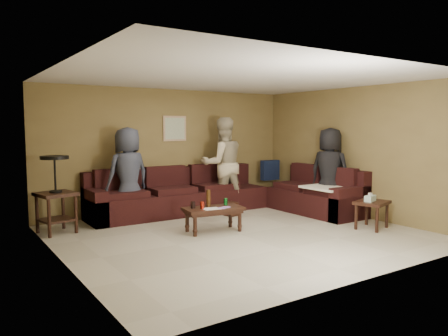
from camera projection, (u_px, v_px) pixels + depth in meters
name	position (u px, v px, depth m)	size (l,w,h in m)	color
room	(240.00, 131.00, 6.90)	(5.60, 5.50, 2.50)	#BCB79F
sectional_sofa	(229.00, 197.00, 8.73)	(4.65, 2.90, 0.97)	black
coffee_table	(213.00, 211.00, 7.22)	(1.03, 0.62, 0.69)	black
end_table_left	(56.00, 193.00, 7.09)	(0.66, 0.66, 1.27)	black
side_table_right	(372.00, 205.00, 7.42)	(0.69, 0.62, 0.62)	black
waste_bin	(231.00, 209.00, 8.53)	(0.22, 0.22, 0.27)	black
wall_art	(175.00, 129.00, 9.01)	(0.52, 0.04, 0.52)	tan
person_left	(128.00, 174.00, 8.01)	(0.85, 0.55, 1.73)	#323746
person_middle	(223.00, 164.00, 9.06)	(0.94, 0.73, 1.93)	tan
person_right	(330.00, 171.00, 8.61)	(0.84, 0.55, 1.72)	black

